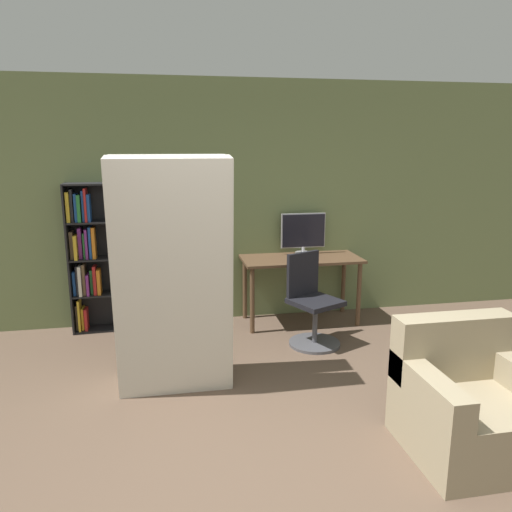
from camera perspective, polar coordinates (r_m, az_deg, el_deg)
name	(u,v)px	position (r m, az deg, el deg)	size (l,w,h in m)	color
ground_plane	(274,500)	(3.20, 2.12, -26.05)	(16.00, 16.00, 0.00)	brown
wall_back	(213,203)	(5.64, -4.91, 6.05)	(8.00, 0.06, 2.70)	#6B7A4C
desk	(301,267)	(5.62, 5.18, -1.21)	(1.33, 0.60, 0.76)	brown
monitor	(303,232)	(5.75, 5.43, 2.71)	(0.52, 0.19, 0.47)	#B7B7BC
office_chair	(312,308)	(5.10, 6.38, -5.93)	(0.59, 0.59, 0.93)	#4C4C51
bookshelf	(92,256)	(5.62, -18.18, -0.01)	(0.62, 0.26, 1.60)	black
mattress_near	(174,280)	(3.95, -9.40, -2.73)	(0.92, 0.42, 1.92)	beige
mattress_far	(173,272)	(4.20, -9.50, -1.82)	(0.92, 0.38, 1.92)	beige
armchair	(470,404)	(3.73, 23.23, -15.24)	(0.85, 0.80, 0.85)	gray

